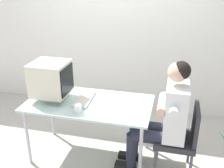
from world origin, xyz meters
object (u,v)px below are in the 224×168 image
(crt_monitor, at_px, (51,79))
(desk_mug, at_px, (78,109))
(office_chair, at_px, (181,136))
(person_seated, at_px, (165,115))
(desk, at_px, (89,107))
(keyboard, at_px, (84,99))

(crt_monitor, xyz_separation_m, desk_mug, (0.40, -0.24, -0.20))
(office_chair, bearing_deg, person_seated, 180.00)
(desk_mug, bearing_deg, office_chair, 11.51)
(desk, relative_size, person_seated, 1.08)
(desk, bearing_deg, desk_mug, -96.98)
(person_seated, distance_m, desk_mug, 0.91)
(keyboard, relative_size, office_chair, 0.51)
(person_seated, bearing_deg, desk_mug, -166.15)
(keyboard, bearing_deg, desk_mug, -82.87)
(crt_monitor, xyz_separation_m, person_seated, (1.28, -0.03, -0.28))
(desk_mug, bearing_deg, keyboard, 97.13)
(desk, bearing_deg, keyboard, 154.33)
(desk, xyz_separation_m, person_seated, (0.85, -0.05, 0.03))
(office_chair, bearing_deg, crt_monitor, 178.91)
(crt_monitor, relative_size, person_seated, 0.34)
(desk, xyz_separation_m, desk_mug, (-0.03, -0.26, 0.11))
(crt_monitor, height_order, person_seated, person_seated)
(crt_monitor, relative_size, desk_mug, 4.51)
(crt_monitor, height_order, desk_mug, crt_monitor)
(desk, distance_m, keyboard, 0.11)
(office_chair, relative_size, desk_mug, 8.48)
(desk, xyz_separation_m, crt_monitor, (-0.43, -0.02, 0.31))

